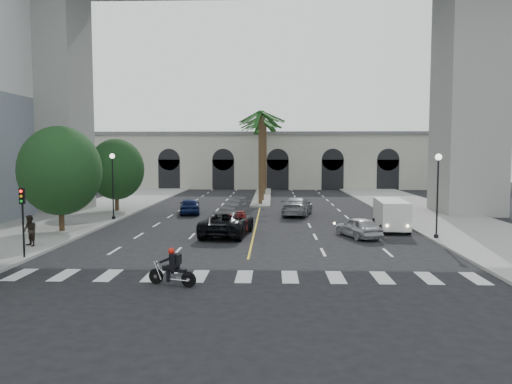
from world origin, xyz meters
The scene contains 25 objects.
ground centered at (0.00, 0.00, 0.00)m, with size 140.00×140.00×0.00m, color black.
sidewalk_left centered at (-15.00, 15.00, 0.07)m, with size 8.00×100.00×0.15m, color gray.
sidewalk_right centered at (15.00, 15.00, 0.07)m, with size 8.00×100.00×0.15m, color gray.
median centered at (0.00, 38.00, 0.10)m, with size 2.00×24.00×0.20m, color gray.
pier_building centered at (0.00, 55.00, 4.27)m, with size 71.00×10.50×8.50m.
bridge centered at (3.42, 22.00, 18.51)m, with size 75.00×13.00×26.00m.
palm_a centered at (0.00, 28.00, 9.10)m, with size 3.20×3.20×10.30m.
palm_b centered at (0.10, 32.00, 9.37)m, with size 3.20×3.20×10.60m.
palm_c centered at (-0.20, 36.00, 8.91)m, with size 3.20×3.20×10.10m.
palm_d centered at (0.15, 40.00, 9.65)m, with size 3.20×3.20×10.90m.
palm_e centered at (-0.10, 44.00, 9.19)m, with size 3.20×3.20×10.40m.
palm_f centered at (0.20, 48.00, 9.46)m, with size 3.20×3.20×10.70m.
street_tree_mid centered at (-13.00, 10.00, 4.21)m, with size 5.44×5.44×7.21m.
street_tree_far centered at (-13.00, 22.00, 3.90)m, with size 5.04×5.04×6.68m.
lamp_post_left_far centered at (-11.40, 16.00, 3.22)m, with size 0.40×0.40×5.35m.
lamp_post_right centered at (11.40, 8.00, 3.22)m, with size 0.40×0.40×5.35m.
traffic_signal_far centered at (-11.30, 1.50, 2.51)m, with size 0.25×0.18×3.65m.
motorcycle_rider centered at (-2.79, -3.09, 0.71)m, with size 2.08×0.88×1.56m.
car_a centered at (6.74, 8.80, 0.67)m, with size 1.58×3.92×1.34m, color #A5A4A9.
car_b centered at (-1.50, 11.05, 0.72)m, with size 1.51×4.34×1.43m, color #410D0D.
car_c centered at (-1.72, 9.35, 0.83)m, with size 2.76×5.99×1.66m, color black.
car_d centered at (3.36, 19.94, 0.79)m, with size 2.20×5.42×1.57m, color slate.
car_e centered at (-6.09, 20.66, 0.73)m, with size 1.73×4.29×1.46m, color #0E1A44.
cargo_van centered at (9.50, 11.77, 1.18)m, with size 2.30×5.10×2.12m.
pedestrian_b centered at (-12.41, 4.38, 1.04)m, with size 0.86×0.67×1.77m, color black.
Camera 1 is at (1.23, -22.94, 5.42)m, focal length 35.00 mm.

